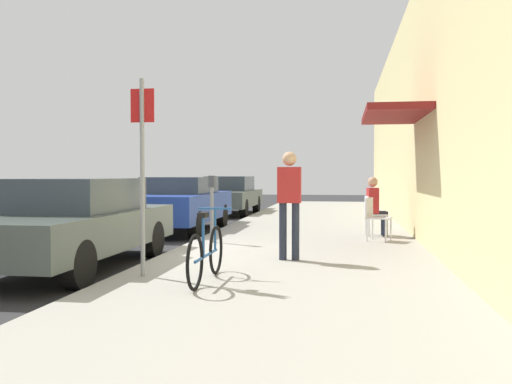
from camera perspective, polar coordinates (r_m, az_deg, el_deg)
ground_plane at (r=9.71m, az=-9.10°, el=-6.84°), size 60.00×60.00×0.00m
sidewalk_slab at (r=11.23m, az=5.19°, el=-5.33°), size 4.50×32.00×0.12m
building_facade at (r=11.31m, az=17.56°, el=8.24°), size 1.40×32.00×5.48m
parked_car_0 at (r=8.85m, az=-18.61°, el=-3.05°), size 1.80×4.40×1.40m
parked_car_1 at (r=13.95m, az=-8.02°, el=-1.16°), size 1.80×4.40×1.40m
parked_car_2 at (r=19.88m, az=-2.81°, el=-0.30°), size 1.80×4.40×1.40m
parking_meter at (r=10.76m, az=-4.66°, el=-1.23°), size 0.12×0.10×1.32m
street_sign at (r=7.30m, az=-11.85°, el=3.20°), size 0.32×0.06×2.60m
bicycle_0 at (r=6.85m, az=-5.24°, el=-6.42°), size 0.46×1.71×0.90m
cafe_chair_0 at (r=11.26m, az=12.41°, el=-2.47°), size 0.56×0.56×0.87m
cafe_chair_1 at (r=12.19m, az=12.14°, el=-2.14°), size 0.49×0.49×0.87m
seated_patron_1 at (r=12.18m, az=12.42°, el=-1.24°), size 0.46×0.40×1.29m
pedestrian_standing at (r=8.50m, az=3.52°, el=-0.47°), size 0.36×0.22×1.70m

